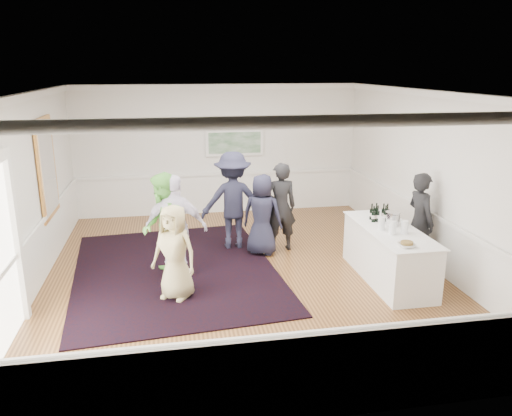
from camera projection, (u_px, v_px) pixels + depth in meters
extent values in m
plane|color=#905E2F|center=(243.00, 273.00, 9.04)|extent=(8.00, 8.00, 0.00)
cube|color=white|center=(242.00, 92.00, 8.16)|extent=(7.00, 8.00, 0.02)
cube|color=white|center=(28.00, 196.00, 8.00)|extent=(0.02, 8.00, 3.20)
cube|color=white|center=(430.00, 179.00, 9.19)|extent=(0.02, 8.00, 3.20)
cube|color=white|center=(218.00, 150.00, 12.38)|extent=(7.00, 0.02, 3.20)
cube|color=white|center=(305.00, 282.00, 4.81)|extent=(7.00, 0.02, 3.20)
cube|color=gold|center=(47.00, 168.00, 9.19)|extent=(0.04, 1.25, 1.85)
cube|color=white|center=(48.00, 168.00, 9.19)|extent=(0.01, 1.05, 1.65)
cube|color=white|center=(17.00, 241.00, 7.10)|extent=(0.10, 0.14, 2.40)
cube|color=white|center=(235.00, 143.00, 12.36)|extent=(1.44, 0.05, 0.66)
cube|color=#24602B|center=(235.00, 143.00, 12.33)|extent=(1.30, 0.01, 0.52)
cube|color=black|center=(175.00, 270.00, 9.12)|extent=(3.93, 4.94, 0.02)
cube|color=white|center=(388.00, 254.00, 8.65)|extent=(0.81, 2.24, 0.92)
cube|color=white|center=(390.00, 229.00, 8.52)|extent=(0.87, 2.30, 0.02)
imported|color=black|center=(420.00, 221.00, 9.03)|extent=(0.51, 0.70, 1.80)
imported|color=tan|center=(175.00, 252.00, 7.87)|extent=(0.90, 0.82, 1.55)
imported|color=#6AC24D|center=(164.00, 228.00, 8.53)|extent=(0.80, 0.98, 1.89)
imported|color=silver|center=(176.00, 228.00, 8.59)|extent=(1.17, 0.73, 1.85)
imported|color=#1F2035|center=(233.00, 201.00, 10.06)|extent=(1.31, 0.78, 1.99)
imported|color=black|center=(280.00, 207.00, 9.95)|extent=(0.67, 0.45, 1.80)
imported|color=#1F2035|center=(262.00, 215.00, 9.75)|extent=(0.93, 0.81, 1.61)
cylinder|color=#6BB641|center=(392.00, 227.00, 8.20)|extent=(0.12, 0.12, 0.24)
cylinder|color=#C33953|center=(405.00, 227.00, 8.23)|extent=(0.12, 0.12, 0.24)
cylinder|color=#79BF44|center=(381.00, 223.00, 8.43)|extent=(0.12, 0.12, 0.24)
cylinder|color=silver|center=(393.00, 219.00, 8.66)|extent=(0.26, 0.26, 0.25)
imported|color=white|center=(407.00, 245.00, 7.67)|extent=(0.27, 0.27, 0.07)
cylinder|color=olive|center=(407.00, 243.00, 7.66)|extent=(0.19, 0.19, 0.04)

